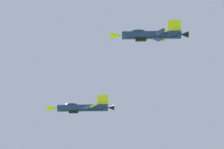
% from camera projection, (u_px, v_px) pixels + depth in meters
% --- Properties ---
extents(fighter_jet_right_wing, '(15.78, 7.53, 7.48)m').
position_uv_depth(fighter_jet_right_wing, '(82.00, 108.00, 90.16)').
color(fighter_jet_right_wing, navy).
extents(fighter_jet_left_outer, '(15.78, 7.08, 8.02)m').
position_uv_depth(fighter_jet_left_outer, '(150.00, 35.00, 77.24)').
color(fighter_jet_left_outer, navy).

